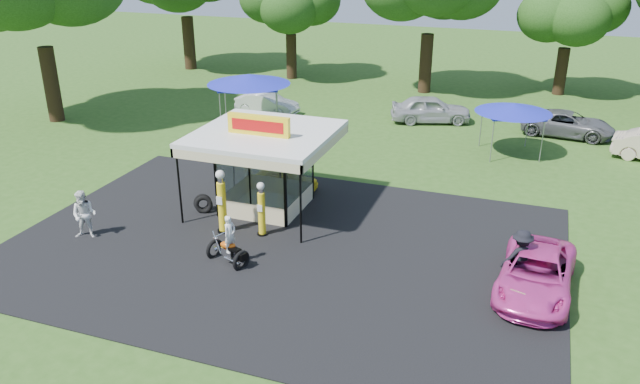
# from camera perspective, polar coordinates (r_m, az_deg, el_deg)

# --- Properties ---
(ground) EXTENTS (120.00, 120.00, 0.00)m
(ground) POSITION_cam_1_polar(r_m,az_deg,el_deg) (21.72, -5.48, -7.30)
(ground) COLOR #2D531A
(ground) RESTS_ON ground
(asphalt_apron) EXTENTS (20.00, 14.00, 0.04)m
(asphalt_apron) POSITION_cam_1_polar(r_m,az_deg,el_deg) (23.30, -3.41, -4.95)
(asphalt_apron) COLOR black
(asphalt_apron) RESTS_ON ground
(gas_station_kiosk) EXTENTS (5.40, 5.40, 4.18)m
(gas_station_kiosk) POSITION_cam_1_polar(r_m,az_deg,el_deg) (25.82, -4.99, 2.17)
(gas_station_kiosk) COLOR white
(gas_station_kiosk) RESTS_ON ground
(gas_pump_left) EXTENTS (0.48, 0.48, 2.59)m
(gas_pump_left) POSITION_cam_1_polar(r_m,az_deg,el_deg) (24.07, -8.96, -1.02)
(gas_pump_left) COLOR black
(gas_pump_left) RESTS_ON ground
(gas_pump_right) EXTENTS (0.41, 0.41, 2.20)m
(gas_pump_right) POSITION_cam_1_polar(r_m,az_deg,el_deg) (23.73, -5.36, -1.68)
(gas_pump_right) COLOR black
(gas_pump_right) RESTS_ON ground
(motorcycle) EXTENTS (1.70, 1.22, 1.93)m
(motorcycle) POSITION_cam_1_polar(r_m,az_deg,el_deg) (22.00, -8.30, -4.79)
(motorcycle) COLOR black
(motorcycle) RESTS_ON ground
(spare_tires) EXTENTS (0.97, 0.76, 0.78)m
(spare_tires) POSITION_cam_1_polar(r_m,az_deg,el_deg) (26.30, -10.64, -1.06)
(spare_tires) COLOR black
(spare_tires) RESTS_ON ground
(a_frame_sign) EXTENTS (0.52, 0.56, 0.85)m
(a_frame_sign) POSITION_cam_1_polar(r_m,az_deg,el_deg) (20.22, 17.69, -9.46)
(a_frame_sign) COLOR #593819
(a_frame_sign) RESTS_ON ground
(kiosk_car) EXTENTS (2.82, 1.13, 0.96)m
(kiosk_car) POSITION_cam_1_polar(r_m,az_deg,el_deg) (28.16, -3.05, 1.19)
(kiosk_car) COLOR yellow
(kiosk_car) RESTS_ON ground
(pink_sedan) EXTENTS (2.58, 5.01, 1.35)m
(pink_sedan) POSITION_cam_1_polar(r_m,az_deg,el_deg) (21.36, 19.15, -7.06)
(pink_sedan) COLOR #E63EA6
(pink_sedan) RESTS_ON ground
(spectator_west) EXTENTS (1.11, 0.97, 1.92)m
(spectator_west) POSITION_cam_1_polar(r_m,az_deg,el_deg) (25.12, -20.74, -1.96)
(spectator_west) COLOR white
(spectator_west) RESTS_ON ground
(spectator_east_a) EXTENTS (1.44, 1.18, 1.93)m
(spectator_east_a) POSITION_cam_1_polar(r_m,az_deg,el_deg) (21.57, 17.86, -5.69)
(spectator_east_a) COLOR black
(spectator_east_a) RESTS_ON ground
(bg_car_a) EXTENTS (4.16, 1.75, 1.34)m
(bg_car_a) POSITION_cam_1_polar(r_m,az_deg,el_deg) (40.12, -4.86, 8.07)
(bg_car_a) COLOR silver
(bg_car_a) RESTS_ON ground
(bg_car_c) EXTENTS (5.14, 3.32, 1.63)m
(bg_car_c) POSITION_cam_1_polar(r_m,az_deg,el_deg) (38.73, 10.09, 7.48)
(bg_car_c) COLOR #ABABB0
(bg_car_c) RESTS_ON ground
(bg_car_d) EXTENTS (5.28, 2.88, 1.40)m
(bg_car_d) POSITION_cam_1_polar(r_m,az_deg,el_deg) (38.21, 21.72, 5.81)
(bg_car_d) COLOR slate
(bg_car_d) RESTS_ON ground
(tent_west) EXTENTS (4.75, 4.75, 3.32)m
(tent_west) POSITION_cam_1_polar(r_m,az_deg,el_deg) (36.17, -6.53, 10.17)
(tent_west) COLOR gray
(tent_west) RESTS_ON ground
(tent_east) EXTENTS (3.87, 3.87, 2.71)m
(tent_east) POSITION_cam_1_polar(r_m,az_deg,el_deg) (33.54, 17.27, 7.30)
(tent_east) COLOR gray
(tent_east) RESTS_ON ground
(oak_far_d) EXTENTS (7.62, 7.62, 9.07)m
(oak_far_d) POSITION_cam_1_polar(r_m,az_deg,el_deg) (47.25, 21.91, 15.14)
(oak_far_d) COLOR black
(oak_far_d) RESTS_ON ground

